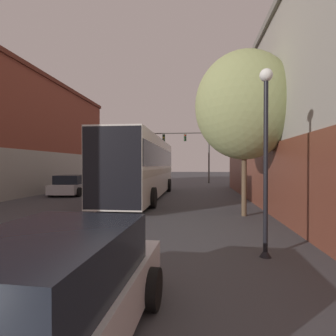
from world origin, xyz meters
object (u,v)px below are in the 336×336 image
(traffic_signal_gantry, at_px, (181,143))
(street_lamp, at_px, (266,154))
(hatchback_foreground, at_px, (37,309))
(street_tree_near, at_px, (244,106))
(bus, at_px, (143,165))
(parked_car_left_near, at_px, (72,185))
(parked_car_left_mid, at_px, (123,177))

(traffic_signal_gantry, bearing_deg, street_lamp, -81.98)
(hatchback_foreground, xyz_separation_m, traffic_signal_gantry, (-0.31, 27.80, 3.91))
(hatchback_foreground, distance_m, street_tree_near, 9.87)
(hatchback_foreground, relative_size, traffic_signal_gantry, 0.49)
(bus, relative_size, street_lamp, 2.97)
(parked_car_left_near, xyz_separation_m, traffic_signal_gantry, (6.80, 12.98, 3.91))
(parked_car_left_near, height_order, parked_car_left_mid, parked_car_left_near)
(parked_car_left_mid, height_order, street_tree_near, street_tree_near)
(street_lamp, bearing_deg, traffic_signal_gantry, 98.02)
(bus, height_order, parked_car_left_near, bus)
(parked_car_left_near, xyz_separation_m, parked_car_left_mid, (0.12, 12.01, 0.00))
(parked_car_left_mid, relative_size, street_tree_near, 0.65)
(traffic_signal_gantry, distance_m, street_tree_near, 19.74)
(traffic_signal_gantry, distance_m, street_lamp, 24.52)
(parked_car_left_near, distance_m, street_lamp, 15.24)
(bus, distance_m, parked_car_left_mid, 14.15)
(parked_car_left_near, relative_size, street_lamp, 0.95)
(bus, height_order, hatchback_foreground, bus)
(hatchback_foreground, bearing_deg, bus, 9.73)
(street_tree_near, bearing_deg, bus, 134.94)
(parked_car_left_mid, relative_size, traffic_signal_gantry, 0.47)
(hatchback_foreground, xyz_separation_m, parked_car_left_near, (-7.11, 14.82, 0.01))
(parked_car_left_mid, xyz_separation_m, street_lamp, (10.09, -23.21, 1.66))
(parked_car_left_near, relative_size, street_tree_near, 0.60)
(hatchback_foreground, height_order, street_tree_near, street_tree_near)
(hatchback_foreground, bearing_deg, street_tree_near, -20.18)
(bus, height_order, traffic_signal_gantry, traffic_signal_gantry)
(traffic_signal_gantry, bearing_deg, parked_car_left_mid, -171.74)
(street_tree_near, bearing_deg, hatchback_foreground, -112.26)
(parked_car_left_mid, height_order, street_lamp, street_lamp)
(parked_car_left_mid, bearing_deg, street_lamp, -158.05)
(bus, xyz_separation_m, parked_car_left_mid, (-5.15, 13.10, -1.41))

